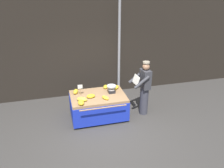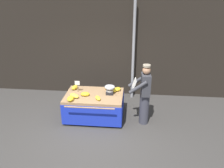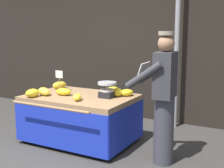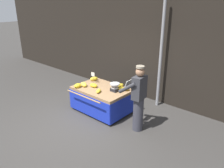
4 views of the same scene
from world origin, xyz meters
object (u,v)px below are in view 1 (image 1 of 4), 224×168
Objects in this scene: price_sign at (80,88)px; banana_cart at (98,101)px; banana_bunch_0 at (105,98)px; banana_bunch_3 at (116,87)px; banana_bunch_1 at (81,103)px; banana_bunch_6 at (106,87)px; banana_bunch_2 at (82,99)px; banana_bunch_7 at (113,88)px; vendor_person at (144,88)px; banana_bunch_5 at (76,91)px; banana_bunch_4 at (91,96)px; street_pole at (119,50)px; weighing_scale at (111,89)px.

banana_cart is at bearing -14.93° from price_sign.
banana_bunch_3 is at bearing 51.51° from banana_bunch_0.
banana_bunch_6 is (0.89, 0.87, -0.01)m from banana_bunch_1.
banana_bunch_1 is at bearing -135.73° from banana_bunch_6.
banana_bunch_7 is (1.03, 0.47, 0.00)m from banana_bunch_2.
price_sign is (-0.50, 0.13, 0.45)m from banana_cart.
vendor_person is at bearing -29.00° from banana_bunch_6.
banana_cart is 7.11× the size of banana_bunch_6.
banana_bunch_7 is at bearing -3.47° from banana_bunch_5.
banana_bunch_7 reaches higher than banana_bunch_1.
banana_bunch_4 is 0.78m from banana_bunch_6.
banana_bunch_4 is 1.63m from vendor_person.
banana_bunch_4 is at bearing -136.32° from banana_bunch_6.
banana_bunch_1 is 1.98m from vendor_person.
banana_bunch_3 is (1.15, 0.56, -0.01)m from banana_bunch_2.
banana_bunch_1 is at bearing -141.88° from banana_cart.
banana_bunch_0 is 0.75m from banana_bunch_6.
vendor_person reaches higher than banana_bunch_6.
banana_bunch_0 is at bearing -62.13° from banana_cart.
banana_bunch_7 reaches higher than banana_bunch_4.
vendor_person is (1.24, 0.14, 0.09)m from banana_bunch_0.
banana_bunch_4 is (0.33, 0.33, -0.01)m from banana_bunch_1.
banana_bunch_0 is 0.96× the size of banana_bunch_5.
banana_cart is 0.76m from banana_bunch_1.
banana_bunch_4 is at bearing -45.66° from banana_bunch_5.
banana_bunch_2 is (0.06, 0.20, -0.00)m from banana_bunch_1.
vendor_person reaches higher than banana_bunch_4.
banana_bunch_6 is (-0.72, -1.00, -0.88)m from street_pole.
banana_bunch_5 is at bearing 94.92° from banana_bunch_1.
vendor_person is at bearing -32.08° from banana_bunch_3.
price_sign is at bearing -160.25° from banana_bunch_6.
banana_bunch_4 is at bearing 154.15° from banana_bunch_0.
banana_bunch_3 is (1.20, 0.76, -0.01)m from banana_bunch_1.
price_sign is at bearing -140.21° from street_pole.
street_pole is 2.21m from banana_bunch_5.
banana_cart is at bearing 24.96° from banana_bunch_4.
banana_bunch_6 is at bearing 44.27° from banana_bunch_1.
banana_bunch_7 is at bearing 22.93° from banana_cart.
banana_bunch_5 reaches higher than banana_bunch_3.
street_pole is at bearing 62.40° from banana_bunch_0.
street_pole is at bearing 102.09° from vendor_person.
banana_cart is at bearing -126.51° from street_pole.
weighing_scale is 0.94m from price_sign.
vendor_person is at bearing -6.45° from banana_cart.
banana_bunch_4 reaches higher than banana_bunch_6.
vendor_person is (1.06, -0.59, 0.09)m from banana_bunch_6.
banana_cart is 6.87× the size of banana_bunch_1.
banana_bunch_2 is at bearing -155.65° from banana_bunch_7.
price_sign is at bearing 89.14° from banana_bunch_2.
banana_bunch_2 is 1.19× the size of banana_bunch_4.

